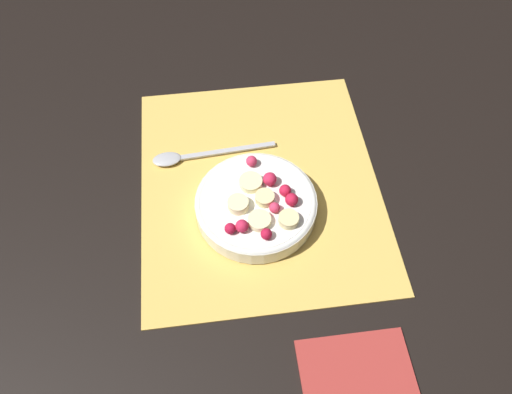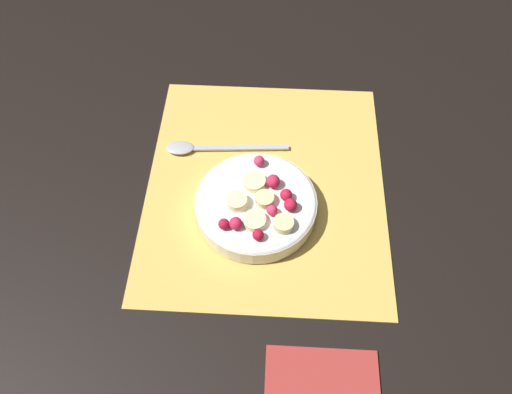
{
  "view_description": "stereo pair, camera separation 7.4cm",
  "coord_description": "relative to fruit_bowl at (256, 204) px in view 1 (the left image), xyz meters",
  "views": [
    {
      "loc": [
        0.46,
        -0.06,
        0.66
      ],
      "look_at": [
        0.05,
        -0.01,
        0.04
      ],
      "focal_mm": 35.0,
      "sensor_mm": 36.0,
      "label": 1
    },
    {
      "loc": [
        0.47,
        0.01,
        0.66
      ],
      "look_at": [
        0.05,
        -0.01,
        0.04
      ],
      "focal_mm": 35.0,
      "sensor_mm": 36.0,
      "label": 2
    }
  ],
  "objects": [
    {
      "name": "napkin",
      "position": [
        0.27,
        0.1,
        -0.02
      ],
      "size": [
        0.12,
        0.15,
        0.01
      ],
      "color": "#A3332D",
      "rests_on": "ground_plane"
    },
    {
      "name": "fruit_bowl",
      "position": [
        0.0,
        0.0,
        0.0
      ],
      "size": [
        0.18,
        0.18,
        0.05
      ],
      "color": "silver",
      "rests_on": "placemat"
    },
    {
      "name": "spoon",
      "position": [
        -0.12,
        -0.1,
        -0.02
      ],
      "size": [
        0.03,
        0.21,
        0.01
      ],
      "rotation": [
        0.0,
        0.0,
        4.78
      ],
      "color": "#B2B2B7",
      "rests_on": "placemat"
    },
    {
      "name": "ground_plane",
      "position": [
        -0.05,
        0.01,
        -0.03
      ],
      "size": [
        3.0,
        3.0,
        0.0
      ],
      "primitive_type": "plane",
      "color": "black"
    },
    {
      "name": "placemat",
      "position": [
        -0.05,
        0.01,
        -0.02
      ],
      "size": [
        0.44,
        0.38,
        0.01
      ],
      "color": "#E0B251",
      "rests_on": "ground_plane"
    }
  ]
}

